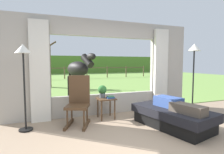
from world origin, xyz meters
name	(u,v)px	position (x,y,z in m)	size (l,w,h in m)	color
ground_plane	(151,150)	(0.00, 0.00, 0.00)	(12.00, 12.00, 0.00)	gray
back_wall_with_window	(106,69)	(0.00, 2.26, 1.25)	(5.20, 0.12, 2.55)	#ADA599
curtain_panel_left	(40,72)	(-1.69, 2.12, 1.20)	(0.44, 0.10, 2.40)	silver
curtain_panel_right	(161,70)	(1.69, 2.12, 1.20)	(0.44, 0.10, 2.40)	silver
outdoor_pasture_lawn	(65,79)	(0.00, 13.16, 0.01)	(36.00, 21.68, 0.02)	#759E47
distant_hill_ridge	(58,65)	(0.00, 23.00, 1.20)	(36.00, 2.00, 2.40)	#527D2F
recliner_sofa	(172,117)	(1.01, 0.73, 0.22)	(1.27, 1.86, 0.42)	black
reclining_person	(174,104)	(1.01, 0.68, 0.52)	(0.47, 1.43, 0.22)	#334C8C
rocking_chair	(78,101)	(-0.88, 1.61, 0.55)	(0.69, 0.81, 1.12)	#4C331E
side_table	(106,102)	(-0.15, 1.82, 0.43)	(0.44, 0.44, 0.52)	#4C331E
potted_plant	(102,91)	(-0.23, 1.88, 0.70)	(0.22, 0.22, 0.32)	#4C5156
book_stack	(110,97)	(-0.06, 1.76, 0.55)	(0.21, 0.15, 0.06)	#23478C
floor_lamp_left	(23,61)	(-1.98, 1.63, 1.44)	(0.32, 0.32, 1.78)	black
floor_lamp_right	(194,58)	(2.05, 1.21, 1.53)	(0.32, 0.32, 1.90)	black
horse	(79,69)	(-0.36, 4.54, 1.16)	(1.01, 1.79, 1.73)	black
pasture_tree	(47,64)	(-1.49, 8.41, 1.37)	(1.30, 1.57, 2.68)	#4C3823
pasture_fence_line	(65,71)	(0.00, 13.79, 0.74)	(16.10, 0.10, 1.10)	brown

